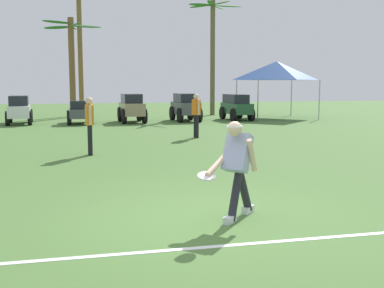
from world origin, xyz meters
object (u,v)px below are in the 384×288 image
Objects in this scene: frisbee_thrower at (237,164)px; palm_tree_right_of_centre at (213,44)px; frisbee_in_flight at (207,176)px; parked_car_slot_e at (132,107)px; parked_car_slot_c at (19,109)px; teammate_midfield at (90,120)px; palm_tree_left_of_centre at (80,40)px; palm_tree_far_left at (72,59)px; parked_car_slot_f at (185,106)px; teammate_near_sideline at (196,111)px; parked_car_slot_d at (79,112)px; parked_car_slot_g at (236,106)px; event_tent at (277,71)px.

frisbee_thrower is 0.21× the size of palm_tree_right_of_centre.
frisbee_in_flight is 0.11× the size of parked_car_slot_e.
parked_car_slot_e reaches higher than parked_car_slot_c.
frisbee_thrower is 22.76m from palm_tree_right_of_centre.
palm_tree_left_of_centre reaches higher than teammate_midfield.
palm_tree_right_of_centre is at bearing 0.82° from palm_tree_far_left.
parked_car_slot_f is at bearing 3.74° from parked_car_slot_e.
parked_car_slot_e is (2.28, 10.59, -0.20)m from teammate_midfield.
teammate_near_sideline is at bearing 41.55° from teammate_midfield.
parked_car_slot_f is (5.30, 0.41, 0.18)m from parked_car_slot_d.
parked_car_slot_c is at bearing -159.25° from palm_tree_right_of_centre.
frisbee_in_flight is 0.16× the size of teammate_midfield.
teammate_near_sideline is at bearing 76.97° from frisbee_in_flight.
teammate_midfield is 0.64× the size of parked_car_slot_c.
teammate_midfield is 0.23× the size of palm_tree_right_of_centre.
teammate_near_sideline is 0.65× the size of parked_car_slot_f.
parked_car_slot_e reaches higher than parked_car_slot_g.
parked_car_slot_e is at bearing 101.69° from teammate_near_sideline.
event_tent is (13.42, 0.86, 1.88)m from parked_car_slot_c.
frisbee_thrower is at bearing -91.27° from parked_car_slot_e.
palm_tree_right_of_centre reaches higher than event_tent.
parked_car_slot_c is 1.02× the size of parked_car_slot_f.
teammate_near_sideline is at bearing 79.48° from frisbee_thrower.
parked_car_slot_g is 10.36m from palm_tree_left_of_centre.
parked_car_slot_f reaches higher than parked_car_slot_d.
palm_tree_far_left reaches higher than parked_car_slot_d.
teammate_midfield is at bearing 105.58° from frisbee_thrower.
teammate_near_sideline reaches higher than parked_car_slot_e.
palm_tree_right_of_centre is at bearing 39.18° from parked_car_slot_e.
teammate_near_sideline is 0.21× the size of palm_tree_left_of_centre.
parked_car_slot_d is (-1.65, 17.40, -0.14)m from frisbee_in_flight.
parked_car_slot_d is 0.30× the size of palm_tree_left_of_centre.
frisbee_in_flight is at bearing -154.04° from frisbee_thrower.
teammate_near_sideline is 0.70× the size of parked_car_slot_d.
event_tent is (10.49, -4.70, -1.84)m from palm_tree_left_of_centre.
frisbee_thrower is 0.26× the size of palm_tree_far_left.
parked_car_slot_d is at bearing -149.85° from palm_tree_right_of_centre.
palm_tree_far_left is at bearing 154.81° from parked_car_slot_g.
palm_tree_far_left is (-1.95, 21.89, 2.57)m from frisbee_in_flight.
teammate_midfield is at bearing -89.69° from palm_tree_left_of_centre.
frisbee_in_flight is at bearing -109.71° from parked_car_slot_g.
palm_tree_far_left reaches higher than parked_car_slot_f.
palm_tree_far_left is (-2.47, 21.63, 2.47)m from frisbee_thrower.
frisbee_thrower is 17.84m from parked_car_slot_f.
palm_tree_far_left is (-0.58, 14.84, 2.33)m from teammate_midfield.
teammate_near_sideline reaches higher than parked_car_slot_g.
frisbee_thrower is 5.60× the size of frisbee_in_flight.
palm_tree_left_of_centre is (-0.09, 16.49, 3.51)m from teammate_midfield.
event_tent reaches higher than parked_car_slot_g.
palm_tree_far_left is (-8.38, 3.94, 2.54)m from parked_car_slot_g.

